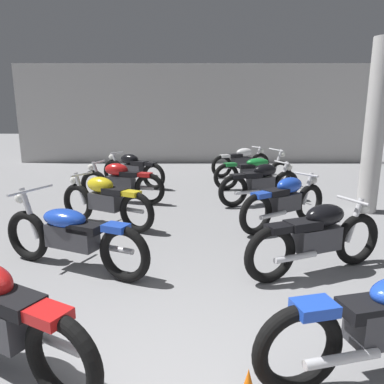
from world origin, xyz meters
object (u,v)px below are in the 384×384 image
Objects in this scene: motorcycle_left_row_3 at (121,182)px; motorcycle_right_row_4 at (254,171)px; support_pillar at (375,129)px; motorcycle_right_row_1 at (318,237)px; motorcycle_right_row_2 at (285,201)px; motorcycle_right_row_3 at (261,183)px; motorcycle_right_row_5 at (242,161)px; motorcycle_left_row_2 at (105,200)px; motorcycle_left_row_1 at (71,235)px; motorcycle_left_row_4 at (133,169)px.

motorcycle_right_row_4 reaches higher than motorcycle_left_row_3.
motorcycle_right_row_1 is (-1.89, -2.70, -1.14)m from support_pillar.
motorcycle_right_row_2 is 1.58m from motorcycle_right_row_3.
motorcycle_right_row_2 is at bearing -90.47° from motorcycle_right_row_4.
motorcycle_left_row_3 is at bearing -133.18° from motorcycle_right_row_5.
motorcycle_left_row_2 is 1.05× the size of motorcycle_right_row_2.
support_pillar reaches higher than motorcycle_right_row_2.
motorcycle_left_row_1 is 7.17m from motorcycle_right_row_5.
motorcycle_right_row_1 is 1.00× the size of motorcycle_right_row_5.
motorcycle_left_row_4 is (-4.91, 2.37, -1.14)m from support_pillar.
motorcycle_left_row_2 and motorcycle_right_row_5 have the same top height.
motorcycle_left_row_2 is 4.35m from motorcycle_right_row_4.
motorcycle_left_row_2 is 0.96× the size of motorcycle_right_row_3.
motorcycle_left_row_4 is 4.53m from motorcycle_right_row_2.
support_pillar is at bearing 28.40° from motorcycle_left_row_1.
motorcycle_left_row_1 is 1.15× the size of motorcycle_left_row_4.
motorcycle_right_row_3 is (2.95, -0.11, 0.00)m from motorcycle_left_row_3.
motorcycle_left_row_1 is 1.09× the size of motorcycle_right_row_5.
motorcycle_left_row_4 is (-0.07, 3.26, 0.00)m from motorcycle_left_row_2.
motorcycle_right_row_3 is at bearing 48.10° from motorcycle_left_row_1.
motorcycle_left_row_3 is at bearing 91.87° from motorcycle_left_row_2.
motorcycle_left_row_2 and motorcycle_right_row_3 have the same top height.
motorcycle_right_row_1 is at bearing -1.53° from motorcycle_left_row_1.
motorcycle_left_row_3 is at bearing 171.57° from support_pillar.
motorcycle_left_row_2 is 1.01× the size of motorcycle_left_row_4.
motorcycle_right_row_2 is 0.91× the size of motorcycle_right_row_3.
motorcycle_right_row_5 is at bearing 115.94° from support_pillar.
motorcycle_right_row_3 is (2.90, 1.51, 0.00)m from motorcycle_left_row_2.
motorcycle_left_row_3 is at bearing -89.53° from motorcycle_left_row_4.
motorcycle_right_row_3 is at bearing -94.71° from motorcycle_right_row_4.
motorcycle_right_row_2 is (3.07, -3.32, 0.00)m from motorcycle_left_row_4.
motorcycle_left_row_2 is 1.63m from motorcycle_left_row_3.
support_pillar is at bearing -17.56° from motorcycle_right_row_3.
motorcycle_left_row_1 is at bearing -89.14° from motorcycle_left_row_3.
motorcycle_left_row_1 reaches higher than motorcycle_right_row_5.
motorcycle_right_row_4 is at bearing 129.28° from support_pillar.
support_pillar reaches higher than motorcycle_left_row_4.
motorcycle_left_row_2 is 3.27m from motorcycle_right_row_3.
motorcycle_left_row_2 is 5.64m from motorcycle_right_row_5.
motorcycle_left_row_3 and motorcycle_right_row_5 have the same top height.
motorcycle_right_row_5 is (0.04, 3.30, 0.00)m from motorcycle_right_row_3.
motorcycle_left_row_4 and motorcycle_right_row_5 have the same top height.
motorcycle_right_row_4 reaches higher than motorcycle_left_row_2.
motorcycle_left_row_1 is 1.09× the size of motorcycle_right_row_3.
motorcycle_right_row_1 is (3.00, -3.43, 0.00)m from motorcycle_left_row_3.
motorcycle_left_row_1 is 4.35m from motorcycle_right_row_3.
motorcycle_right_row_4 is at bearing 45.76° from motorcycle_left_row_2.
motorcycle_right_row_2 is (-1.84, -0.96, -1.14)m from support_pillar.
motorcycle_left_row_1 reaches higher than motorcycle_left_row_3.
motorcycle_right_row_5 is (2.94, 4.82, 0.00)m from motorcycle_left_row_2.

